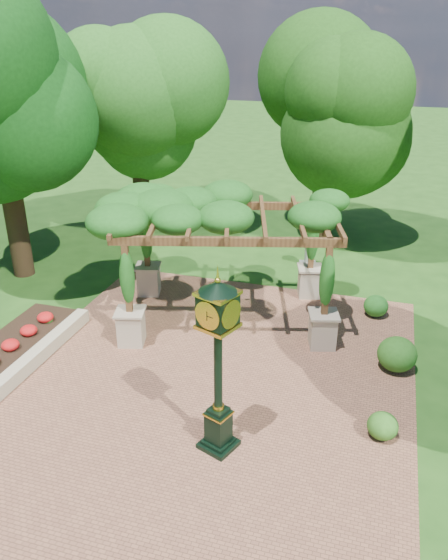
# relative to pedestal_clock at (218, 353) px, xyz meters

# --- Properties ---
(ground) EXTENTS (120.00, 120.00, 0.00)m
(ground) POSITION_rel_pedestal_clock_xyz_m (-0.97, 1.10, -2.35)
(ground) COLOR #1E4714
(ground) RESTS_ON ground
(brick_plaza) EXTENTS (10.00, 12.00, 0.04)m
(brick_plaza) POSITION_rel_pedestal_clock_xyz_m (-0.97, 2.10, -2.33)
(brick_plaza) COLOR brown
(brick_plaza) RESTS_ON ground
(border_wall) EXTENTS (0.35, 5.00, 0.40)m
(border_wall) POSITION_rel_pedestal_clock_xyz_m (-5.57, 1.60, -2.15)
(border_wall) COLOR #C6B793
(border_wall) RESTS_ON ground
(flower_bed) EXTENTS (1.50, 5.00, 0.36)m
(flower_bed) POSITION_rel_pedestal_clock_xyz_m (-6.47, 1.60, -2.17)
(flower_bed) COLOR red
(flower_bed) RESTS_ON ground
(pedestal_clock) EXTENTS (1.00, 1.00, 3.92)m
(pedestal_clock) POSITION_rel_pedestal_clock_xyz_m (0.00, 0.00, 0.00)
(pedestal_clock) COLOR black
(pedestal_clock) RESTS_ON brick_plaza
(pergola) EXTENTS (6.95, 5.32, 3.88)m
(pergola) POSITION_rel_pedestal_clock_xyz_m (-1.45, 5.56, 0.83)
(pergola) COLOR tan
(pergola) RESTS_ON brick_plaza
(sundial) EXTENTS (0.75, 0.75, 1.11)m
(sundial) POSITION_rel_pedestal_clock_xyz_m (0.27, 10.36, -1.86)
(sundial) COLOR #97968E
(sundial) RESTS_ON ground
(shrub_front) EXTENTS (0.72, 0.72, 0.60)m
(shrub_front) POSITION_rel_pedestal_clock_xyz_m (3.28, 1.30, -2.01)
(shrub_front) COLOR #2C5F1B
(shrub_front) RESTS_ON brick_plaza
(shrub_mid) EXTENTS (1.24, 1.24, 0.90)m
(shrub_mid) POSITION_rel_pedestal_clock_xyz_m (3.52, 4.09, -1.86)
(shrub_mid) COLOR #265A19
(shrub_mid) RESTS_ON brick_plaza
(shrub_back) EXTENTS (0.88, 0.88, 0.67)m
(shrub_back) POSITION_rel_pedestal_clock_xyz_m (2.87, 6.95, -1.98)
(shrub_back) COLOR #24671D
(shrub_back) RESTS_ON brick_plaza
(tree_west_far) EXTENTS (4.43, 4.43, 7.71)m
(tree_west_far) POSITION_rel_pedestal_clock_xyz_m (-7.13, 11.88, 2.94)
(tree_west_far) COLOR black
(tree_west_far) RESTS_ON ground
(tree_north) EXTENTS (4.61, 4.61, 7.61)m
(tree_north) POSITION_rel_pedestal_clock_xyz_m (0.21, 13.47, 2.87)
(tree_north) COLOR #362615
(tree_north) RESTS_ON ground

